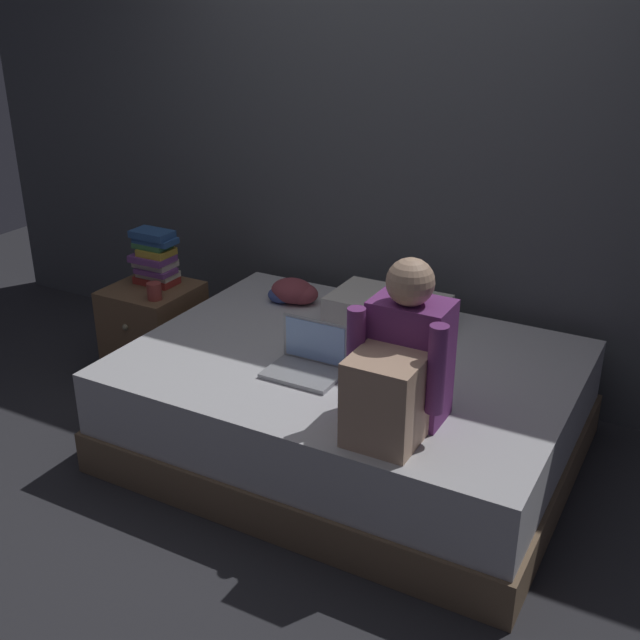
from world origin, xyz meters
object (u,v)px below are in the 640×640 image
(pillow, at_px, (388,309))
(bed, at_px, (350,405))
(person_sitting, at_px, (400,366))
(book_stack, at_px, (155,258))
(nightstand, at_px, (155,332))
(laptop, at_px, (308,360))
(clothes_pile, at_px, (293,292))
(mug, at_px, (154,291))

(pillow, bearing_deg, bed, -87.14)
(person_sitting, xyz_separation_m, book_stack, (-1.72, 0.67, -0.07))
(nightstand, distance_m, laptop, 1.29)
(bed, bearing_deg, laptop, -114.80)
(pillow, xyz_separation_m, clothes_pile, (-0.54, -0.01, -0.01))
(nightstand, height_order, pillow, pillow)
(bed, relative_size, mug, 22.22)
(bed, distance_m, book_stack, 1.39)
(pillow, height_order, clothes_pile, pillow)
(bed, height_order, laptop, laptop)
(bed, distance_m, mug, 1.22)
(clothes_pile, bearing_deg, person_sitting, -41.67)
(person_sitting, bearing_deg, mug, 163.00)
(nightstand, height_order, mug, mug)
(mug, xyz_separation_m, clothes_pile, (0.61, 0.38, -0.02))
(bed, bearing_deg, person_sitting, -46.03)
(bed, distance_m, nightstand, 1.31)
(mug, height_order, clothes_pile, clothes_pile)
(bed, bearing_deg, pillow, 92.86)
(pillow, distance_m, clothes_pile, 0.54)
(book_stack, height_order, mug, book_stack)
(mug, bearing_deg, person_sitting, -17.00)
(pillow, bearing_deg, book_stack, -170.43)
(person_sitting, distance_m, book_stack, 1.85)
(person_sitting, relative_size, mug, 7.28)
(nightstand, relative_size, pillow, 0.94)
(pillow, relative_size, book_stack, 1.85)
(bed, relative_size, laptop, 6.25)
(nightstand, bearing_deg, mug, -42.69)
(bed, relative_size, book_stack, 6.59)
(pillow, xyz_separation_m, mug, (-1.15, -0.40, 0.01))
(book_stack, distance_m, mug, 0.25)
(pillow, bearing_deg, mug, -160.93)
(person_sitting, bearing_deg, pillow, 116.47)
(clothes_pile, bearing_deg, mug, -147.92)
(laptop, height_order, book_stack, book_stack)
(bed, relative_size, nightstand, 3.80)
(nightstand, bearing_deg, clothes_pile, 19.55)
(laptop, height_order, pillow, laptop)
(bed, distance_m, clothes_pile, 0.77)
(person_sitting, xyz_separation_m, mug, (-1.59, 0.48, -0.17))
(person_sitting, relative_size, book_stack, 2.16)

